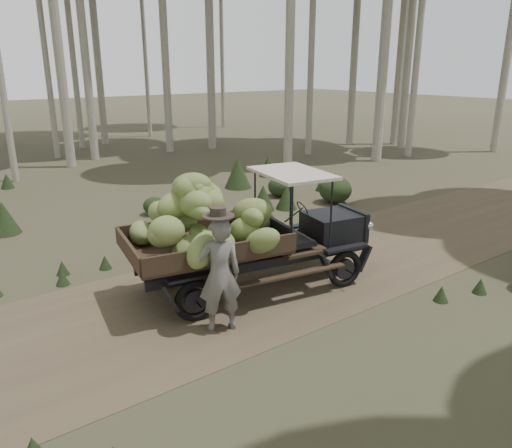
# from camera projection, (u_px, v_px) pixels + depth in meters

# --- Properties ---
(ground) EXTENTS (120.00, 120.00, 0.00)m
(ground) POSITION_uv_depth(u_px,v_px,m) (153.00, 317.00, 8.48)
(ground) COLOR #473D2B
(ground) RESTS_ON ground
(dirt_track) EXTENTS (70.00, 4.00, 0.01)m
(dirt_track) POSITION_uv_depth(u_px,v_px,m) (153.00, 316.00, 8.48)
(dirt_track) COLOR brown
(dirt_track) RESTS_ON ground
(banana_truck) EXTENTS (4.96, 2.71, 2.39)m
(banana_truck) POSITION_uv_depth(u_px,v_px,m) (224.00, 223.00, 8.84)
(banana_truck) COLOR black
(banana_truck) RESTS_ON ground
(farmer) EXTENTS (0.80, 0.66, 2.06)m
(farmer) POSITION_uv_depth(u_px,v_px,m) (220.00, 274.00, 7.80)
(farmer) COLOR #5E5C56
(farmer) RESTS_ON ground
(undergrowth) EXTENTS (21.70, 21.35, 1.34)m
(undergrowth) POSITION_uv_depth(u_px,v_px,m) (176.00, 260.00, 9.59)
(undergrowth) COLOR #233319
(undergrowth) RESTS_ON ground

